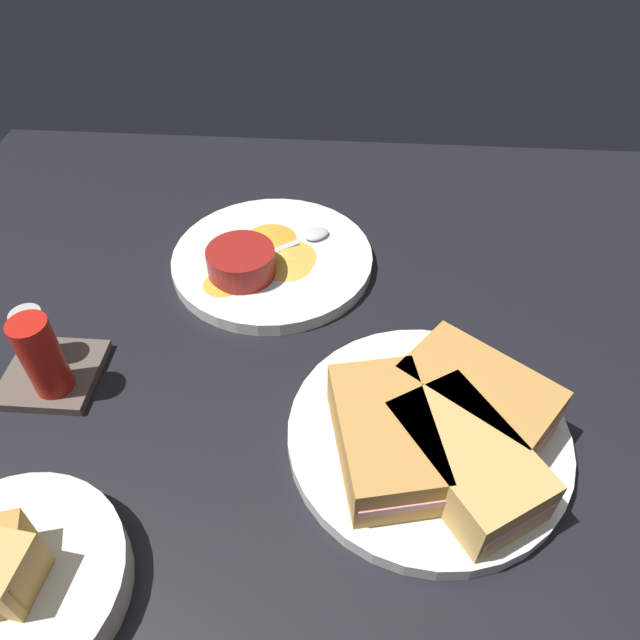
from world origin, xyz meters
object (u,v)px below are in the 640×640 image
Objects in this scene: sandwich_half_near at (384,437)px; sandwich_half_far at (466,459)px; condiment_caddy at (44,358)px; bread_basket_rear at (7,583)px; plate_chips_companion at (273,260)px; spoon_by_dark_ramekin at (446,444)px; ramekin_light_gravy at (241,261)px; sandwich_half_extra at (477,396)px; spoon_by_gravy_ramekin at (308,238)px; ramekin_dark_sauce at (491,401)px; plate_sandwich_main at (428,437)px.

sandwich_half_far is at bearing -104.43° from sandwich_half_near.
sandwich_half_near is 1.52× the size of condiment_caddy.
sandwich_half_far is 35.68cm from bread_basket_rear.
sandwich_half_near is 0.61× the size of plate_chips_companion.
ramekin_light_gravy is at bearing 44.54° from spoon_by_dark_ramekin.
sandwich_half_extra is at bearing -14.43° from sandwich_half_far.
spoon_by_dark_ramekin is 1.08× the size of ramekin_light_gravy.
spoon_by_dark_ramekin is 0.97× the size of spoon_by_gravy_ramekin.
plate_chips_companion is at bearing 34.85° from sandwich_half_far.
ramekin_dark_sauce reaches higher than ramekin_light_gravy.
sandwich_half_far is 3.59cm from spoon_by_dark_ramekin.
condiment_caddy is (-15.86, 16.32, 0.04)cm from ramekin_light_gravy.
sandwich_half_near is 9.58cm from sandwich_half_extra.
spoon_by_dark_ramekin is at bearing -152.97° from spoon_by_gravy_ramekin.
plate_sandwich_main is 3.01× the size of spoon_by_dark_ramekin.
condiment_caddy is at bearing 82.84° from plate_sandwich_main.
ramekin_light_gravy is at bearing -17.05° from bread_basket_rear.
sandwich_half_extra reaches higher than ramekin_dark_sauce.
sandwich_half_near is at bearing -153.76° from plate_chips_companion.
sandwich_half_extra is 0.63× the size of plate_chips_companion.
plate_chips_companion is (28.15, 19.60, -3.20)cm from sandwich_half_far.
plate_sandwich_main is 1.68× the size of sandwich_half_far.
bread_basket_rear is at bearing 113.79° from spoon_by_dark_ramekin.
spoon_by_gravy_ramekin is (29.55, 9.09, -2.04)cm from sandwich_half_near.
sandwich_half_extra reaches higher than spoon_by_dark_ramekin.
sandwich_half_far reaches higher than plate_sandwich_main.
ramekin_light_gravy reaches higher than spoon_by_gravy_ramekin.
ramekin_light_gravy is 22.76cm from condiment_caddy.
spoon_by_gravy_ramekin is (24.68, 17.34, -2.04)cm from sandwich_half_extra.
plate_chips_companion is (21.59, 21.29, -3.20)cm from sandwich_half_extra.
spoon_by_dark_ramekin and spoon_by_gravy_ramekin have the same top height.
plate_chips_companion is (24.02, 17.17, 0.00)cm from plate_sandwich_main.
ramekin_light_gravy is at bearing 42.59° from sandwich_half_far.
spoon_by_gravy_ramekin is at bearing -51.97° from plate_chips_companion.
condiment_caddy is (2.50, 41.75, -0.49)cm from ramekin_dark_sauce.
sandwich_half_far reaches higher than spoon_by_gravy_ramekin.
plate_chips_companion is at bearing 44.60° from sandwich_half_extra.
sandwich_half_far is 1.01× the size of sandwich_half_extra.
sandwich_half_far is 1.73× the size of spoon_by_gravy_ramekin.
spoon_by_gravy_ramekin is (25.03, 18.49, -1.93)cm from ramekin_dark_sauce.
plate_chips_companion is at bearing -19.50° from bread_basket_rear.
sandwich_half_far is (-4.12, -2.44, 3.20)cm from plate_sandwich_main.
ramekin_light_gravy is at bearing -45.82° from condiment_caddy.
sandwich_half_extra reaches higher than plate_chips_companion.
plate_sandwich_main is at bearing 111.57° from ramekin_dark_sauce.
plate_sandwich_main is 6.46cm from ramekin_dark_sauce.
bread_basket_rear is (-15.75, 31.25, 1.39)cm from plate_sandwich_main.
spoon_by_dark_ramekin is (1.05, -5.46, -2.04)cm from sandwich_half_near.
plate_chips_companion is 2.75× the size of spoon_by_gravy_ramekin.
condiment_caddy is (-22.54, 23.26, 1.44)cm from spoon_by_gravy_ramekin.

